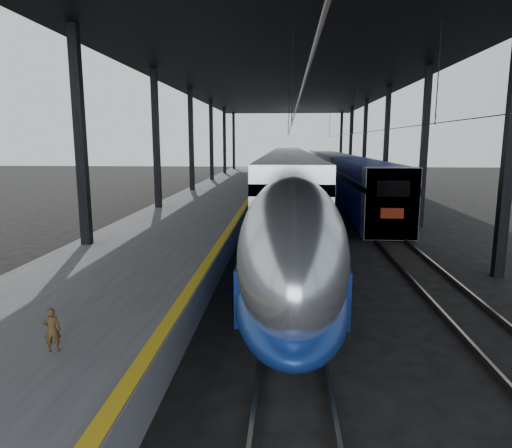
{
  "coord_description": "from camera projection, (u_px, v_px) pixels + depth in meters",
  "views": [
    {
      "loc": [
        1.82,
        -11.68,
        4.86
      ],
      "look_at": [
        0.78,
        4.13,
        2.0
      ],
      "focal_mm": 32.0,
      "sensor_mm": 36.0,
      "label": 1
    }
  ],
  "objects": [
    {
      "name": "rails",
      "position": [
        324.0,
        211.0,
        31.79
      ],
      "size": [
        6.52,
        80.0,
        0.16
      ],
      "color": "slate",
      "rests_on": "ground"
    },
    {
      "name": "yellow_strip",
      "position": [
        250.0,
        198.0,
        31.96
      ],
      "size": [
        0.3,
        80.0,
        0.01
      ],
      "primitive_type": "cube",
      "color": "gold",
      "rests_on": "platform"
    },
    {
      "name": "platform",
      "position": [
        210.0,
        204.0,
        32.23
      ],
      "size": [
        6.0,
        80.0,
        1.0
      ],
      "primitive_type": "cube",
      "color": "#4C4C4F",
      "rests_on": "ground"
    },
    {
      "name": "canopy",
      "position": [
        288.0,
        77.0,
        30.35
      ],
      "size": [
        18.0,
        75.0,
        9.47
      ],
      "color": "black",
      "rests_on": "ground"
    },
    {
      "name": "second_train",
      "position": [
        334.0,
        170.0,
        48.93
      ],
      "size": [
        2.64,
        56.05,
        3.64
      ],
      "color": "navy",
      "rests_on": "ground"
    },
    {
      "name": "ground",
      "position": [
        218.0,
        322.0,
        12.45
      ],
      "size": [
        160.0,
        160.0,
        0.0
      ],
      "primitive_type": "plane",
      "color": "black",
      "rests_on": "ground"
    },
    {
      "name": "tgv_train",
      "position": [
        288.0,
        177.0,
        38.92
      ],
      "size": [
        2.88,
        65.2,
        4.13
      ],
      "color": "#B3B6BB",
      "rests_on": "ground"
    },
    {
      "name": "child",
      "position": [
        52.0,
        330.0,
        8.45
      ],
      "size": [
        0.35,
        0.28,
        0.85
      ],
      "primitive_type": "imported",
      "rotation": [
        0.0,
        0.0,
        3.42
      ],
      "color": "#442F16",
      "rests_on": "platform"
    }
  ]
}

